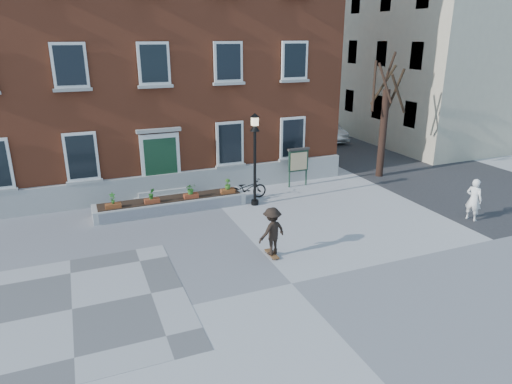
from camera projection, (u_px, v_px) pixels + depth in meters
name	position (u px, v px, depth m)	size (l,w,h in m)	color
ground	(292.00, 284.00, 13.36)	(100.00, 100.00, 0.00)	#A2A2A4
checker_patch	(72.00, 309.00, 12.10)	(6.00, 6.00, 0.01)	#565558
bicycle	(247.00, 189.00, 20.10)	(0.64, 1.83, 0.96)	black
parked_car	(327.00, 131.00, 31.37)	(1.38, 3.97, 1.31)	silver
bystander	(474.00, 200.00, 17.71)	(0.62, 0.40, 1.69)	white
brick_building	(135.00, 48.00, 22.83)	(18.40, 10.85, 12.60)	#994529
planter_assembly	(171.00, 203.00, 18.84)	(6.20, 1.12, 1.15)	#B9B8B4
bare_tree	(384.00, 122.00, 22.68)	(1.83, 1.83, 6.16)	black
side_street	(390.00, 33.00, 34.81)	(15.20, 36.00, 14.50)	#333335
lamp_post	(255.00, 147.00, 18.76)	(0.40, 0.40, 3.93)	black
notice_board	(298.00, 161.00, 21.58)	(1.10, 0.16, 1.87)	#193322
skateboarder	(272.00, 231.00, 14.77)	(1.18, 0.90, 1.69)	brown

